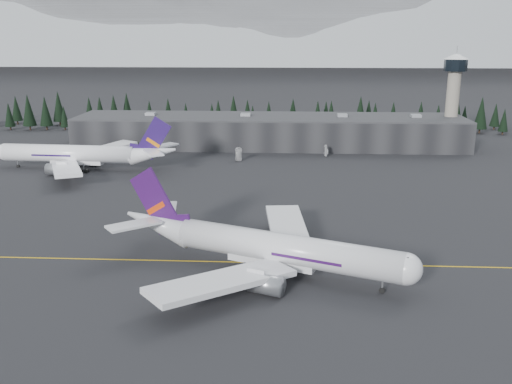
# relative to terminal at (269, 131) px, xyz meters

# --- Properties ---
(ground) EXTENTS (1400.00, 1400.00, 0.00)m
(ground) POSITION_rel_terminal_xyz_m (0.00, -125.00, -6.30)
(ground) COLOR black
(ground) RESTS_ON ground
(taxiline) EXTENTS (400.00, 0.40, 0.02)m
(taxiline) POSITION_rel_terminal_xyz_m (0.00, -127.00, -6.29)
(taxiline) COLOR gold
(taxiline) RESTS_ON ground
(terminal) EXTENTS (160.00, 30.00, 12.60)m
(terminal) POSITION_rel_terminal_xyz_m (0.00, 0.00, 0.00)
(terminal) COLOR black
(terminal) RESTS_ON ground
(control_tower) EXTENTS (10.00, 10.00, 37.70)m
(control_tower) POSITION_rel_terminal_xyz_m (75.00, 3.00, 17.11)
(control_tower) COLOR gray
(control_tower) RESTS_ON ground
(treeline) EXTENTS (360.00, 20.00, 15.00)m
(treeline) POSITION_rel_terminal_xyz_m (0.00, 37.00, 1.20)
(treeline) COLOR black
(treeline) RESTS_ON ground
(mountain_ridge) EXTENTS (4400.00, 900.00, 420.00)m
(mountain_ridge) POSITION_rel_terminal_xyz_m (0.00, 875.00, -6.30)
(mountain_ridge) COLOR white
(mountain_ridge) RESTS_ON ground
(jet_main) EXTENTS (61.22, 54.52, 18.71)m
(jet_main) POSITION_rel_terminal_xyz_m (2.30, -130.96, -1.02)
(jet_main) COLOR silver
(jet_main) RESTS_ON ground
(jet_parked) EXTENTS (64.73, 59.62, 19.02)m
(jet_parked) POSITION_rel_terminal_xyz_m (-62.60, -46.67, -0.94)
(jet_parked) COLOR white
(jet_parked) RESTS_ON ground
(gse_vehicle_a) EXTENTS (2.72, 5.37, 1.45)m
(gse_vehicle_a) POSITION_rel_terminal_xyz_m (-10.42, -30.34, -5.57)
(gse_vehicle_a) COLOR #BBBABD
(gse_vehicle_a) RESTS_ON ground
(gse_vehicle_b) EXTENTS (4.79, 2.54, 1.55)m
(gse_vehicle_b) POSITION_rel_terminal_xyz_m (22.53, -19.85, -5.52)
(gse_vehicle_b) COLOR silver
(gse_vehicle_b) RESTS_ON ground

